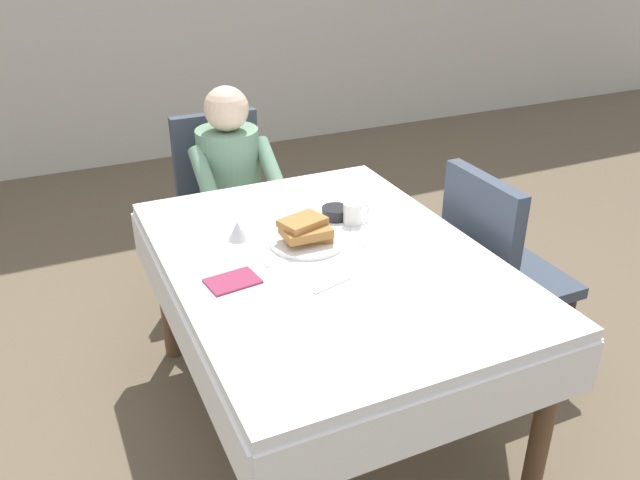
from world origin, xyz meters
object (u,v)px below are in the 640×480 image
at_px(diner_person, 232,180).
at_px(cup_coffee, 353,213).
at_px(plate_breakfast, 307,241).
at_px(knife_right_of_plate, 355,235).
at_px(bowl_butter, 335,213).
at_px(syrup_pitcher, 238,231).
at_px(chair_right_side, 495,263).
at_px(spoon_near_edge, 332,286).
at_px(breakfast_stack, 306,230).
at_px(fork_left_of_plate, 261,255).
at_px(dining_table_main, 328,278).
at_px(chair_diner, 224,194).

relative_size(diner_person, cup_coffee, 9.91).
relative_size(plate_breakfast, knife_right_of_plate, 1.40).
xyz_separation_m(diner_person, bowl_butter, (0.20, -0.74, 0.09)).
bearing_deg(diner_person, syrup_pitcher, 74.19).
bearing_deg(syrup_pitcher, diner_person, 74.19).
bearing_deg(plate_breakfast, cup_coffee, 19.96).
distance_m(chair_right_side, cup_coffee, 0.65).
bearing_deg(chair_right_side, spoon_near_edge, -77.11).
relative_size(syrup_pitcher, spoon_near_edge, 0.53).
bearing_deg(diner_person, knife_right_of_plate, 102.24).
height_order(breakfast_stack, fork_left_of_plate, breakfast_stack).
relative_size(chair_right_side, knife_right_of_plate, 4.65).
bearing_deg(fork_left_of_plate, dining_table_main, -111.47).
bearing_deg(plate_breakfast, diner_person, 90.52).
bearing_deg(knife_right_of_plate, fork_left_of_plate, 95.53).
relative_size(breakfast_stack, syrup_pitcher, 2.72).
bearing_deg(chair_diner, dining_table_main, 91.72).
bearing_deg(syrup_pitcher, dining_table_main, -45.70).
height_order(chair_right_side, bowl_butter, chair_right_side).
xyz_separation_m(plate_breakfast, breakfast_stack, (-0.01, -0.00, 0.05)).
height_order(plate_breakfast, fork_left_of_plate, plate_breakfast).
height_order(dining_table_main, knife_right_of_plate, knife_right_of_plate).
bearing_deg(diner_person, chair_right_side, 128.47).
xyz_separation_m(diner_person, syrup_pitcher, (-0.21, -0.76, 0.11)).
distance_m(breakfast_stack, syrup_pitcher, 0.26).
height_order(cup_coffee, knife_right_of_plate, cup_coffee).
relative_size(diner_person, spoon_near_edge, 7.47).
relative_size(diner_person, syrup_pitcher, 14.00).
height_order(diner_person, chair_right_side, diner_person).
bearing_deg(dining_table_main, breakfast_stack, 105.01).
distance_m(bowl_butter, knife_right_of_plate, 0.18).
bearing_deg(plate_breakfast, fork_left_of_plate, -173.99).
bearing_deg(spoon_near_edge, chair_diner, 73.06).
distance_m(diner_person, chair_right_side, 1.30).
bearing_deg(fork_left_of_plate, bowl_butter, -61.84).
height_order(dining_table_main, spoon_near_edge, spoon_near_edge).
xyz_separation_m(dining_table_main, diner_person, (-0.04, 1.01, 0.02)).
distance_m(dining_table_main, fork_left_of_plate, 0.26).
xyz_separation_m(knife_right_of_plate, spoon_near_edge, (-0.24, -0.29, 0.00)).
distance_m(dining_table_main, chair_diner, 1.18).
xyz_separation_m(diner_person, plate_breakfast, (0.01, -0.89, 0.08)).
xyz_separation_m(chair_right_side, breakfast_stack, (-0.80, 0.12, 0.27)).
bearing_deg(plate_breakfast, dining_table_main, -77.40).
distance_m(chair_right_side, syrup_pitcher, 1.08).
bearing_deg(bowl_butter, chair_right_side, -24.54).
relative_size(cup_coffee, spoon_near_edge, 0.75).
bearing_deg(breakfast_stack, spoon_near_edge, -97.96).
bearing_deg(chair_diner, chair_right_side, 124.56).
xyz_separation_m(dining_table_main, fork_left_of_plate, (-0.22, 0.10, 0.09)).
height_order(dining_table_main, breakfast_stack, breakfast_stack).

